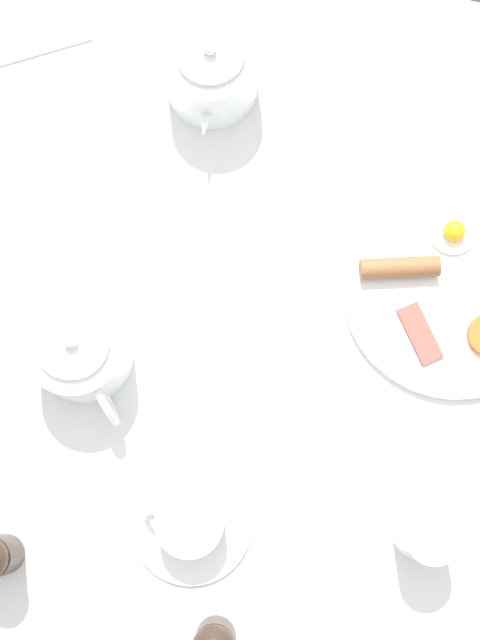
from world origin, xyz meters
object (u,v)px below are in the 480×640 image
(breakfast_plate, at_px, (451,288))
(teacup_with_saucer_right, at_px, (192,523))
(knife_by_plate, at_px, (18,57))
(teapot_far, at_px, (80,351))
(water_glass_short, at_px, (425,535))
(teapot_near, at_px, (211,70))

(breakfast_plate, distance_m, teacup_with_saucer_right, 0.46)
(breakfast_plate, bearing_deg, knife_by_plate, -106.03)
(teapot_far, xyz_separation_m, water_glass_short, (0.12, 0.48, -0.00))
(water_glass_short, bearing_deg, knife_by_plate, -127.08)
(teapot_far, relative_size, teacup_with_saucer_right, 1.10)
(knife_by_plate, bearing_deg, breakfast_plate, 73.97)
(breakfast_plate, xyz_separation_m, teacup_with_saucer_right, (0.38, -0.26, 0.02))
(breakfast_plate, xyz_separation_m, teapot_far, (0.20, -0.45, 0.04))
(breakfast_plate, xyz_separation_m, water_glass_short, (0.33, 0.02, 0.04))
(teapot_far, relative_size, knife_by_plate, 0.89)
(breakfast_plate, distance_m, water_glass_short, 0.33)
(teapot_near, relative_size, water_glass_short, 2.20)
(teapot_near, height_order, teacup_with_saucer_right, teapot_near)
(teapot_far, bearing_deg, water_glass_short, -145.61)
(teapot_near, relative_size, teacup_with_saucer_right, 1.38)
(teapot_far, bearing_deg, knife_by_plate, -13.06)
(teapot_near, height_order, water_glass_short, teapot_near)
(teapot_near, relative_size, teapot_far, 1.25)
(breakfast_plate, bearing_deg, water_glass_short, 3.70)
(breakfast_plate, bearing_deg, teacup_with_saucer_right, -34.72)
(breakfast_plate, relative_size, water_glass_short, 3.01)
(teapot_far, bearing_deg, breakfast_plate, -106.91)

